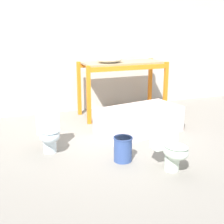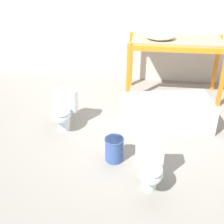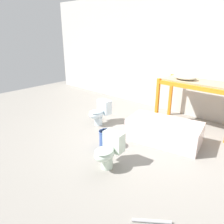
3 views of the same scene
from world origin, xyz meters
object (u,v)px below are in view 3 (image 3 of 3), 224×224
object	(u,v)px
bathtub_main	(164,130)
toilet_near	(109,150)
sink_basin	(185,77)
bucket_white	(106,139)
toilet_far	(100,112)

from	to	relation	value
bathtub_main	toilet_near	bearing A→B (deg)	-110.06
sink_basin	bucket_white	world-z (taller)	sink_basin
bathtub_main	toilet_near	size ratio (longest dim) A/B	2.66
sink_basin	toilet_far	bearing A→B (deg)	-138.13
sink_basin	toilet_far	distance (m)	2.18
toilet_far	bucket_white	xyz separation A→B (m)	(0.90, -0.74, -0.13)
toilet_near	toilet_far	xyz separation A→B (m)	(-1.39, 1.18, 0.00)
toilet_far	bucket_white	bearing A→B (deg)	-34.11
sink_basin	bucket_white	xyz separation A→B (m)	(-0.58, -2.07, -1.01)
sink_basin	bathtub_main	world-z (taller)	sink_basin
toilet_far	bathtub_main	bearing A→B (deg)	13.68
toilet_near	sink_basin	bearing A→B (deg)	82.79
sink_basin	bucket_white	bearing A→B (deg)	-105.74
bathtub_main	bucket_white	world-z (taller)	bathtub_main
toilet_near	toilet_far	bearing A→B (deg)	134.49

